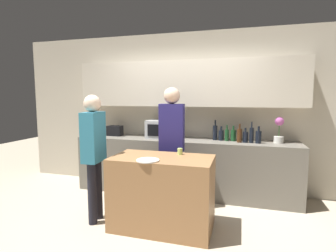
% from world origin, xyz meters
% --- Properties ---
extents(ground_plane, '(14.00, 14.00, 0.00)m').
position_xyz_m(ground_plane, '(0.00, 0.00, 0.00)').
color(ground_plane, '#BCAD93').
extents(back_wall, '(6.40, 0.40, 2.70)m').
position_xyz_m(back_wall, '(0.00, 1.66, 1.54)').
color(back_wall, beige).
rests_on(back_wall, ground_plane).
extents(back_counter, '(3.60, 0.62, 0.91)m').
position_xyz_m(back_counter, '(0.00, 1.39, 0.46)').
color(back_counter, '#6B665B').
rests_on(back_counter, ground_plane).
extents(kitchen_island, '(1.22, 0.65, 0.89)m').
position_xyz_m(kitchen_island, '(0.00, 0.18, 0.44)').
color(kitchen_island, '#996B42').
rests_on(kitchen_island, ground_plane).
extents(microwave, '(0.52, 0.39, 0.30)m').
position_xyz_m(microwave, '(-0.38, 1.44, 1.06)').
color(microwave, '#B7BABC').
rests_on(microwave, back_counter).
extents(toaster, '(0.26, 0.16, 0.18)m').
position_xyz_m(toaster, '(-1.27, 1.44, 1.01)').
color(toaster, black).
rests_on(toaster, back_counter).
extents(potted_plant, '(0.14, 0.14, 0.39)m').
position_xyz_m(potted_plant, '(1.45, 1.44, 1.11)').
color(potted_plant, silver).
rests_on(potted_plant, back_counter).
extents(bottle_0, '(0.07, 0.07, 0.33)m').
position_xyz_m(bottle_0, '(0.50, 1.46, 1.04)').
color(bottle_0, black).
rests_on(bottle_0, back_counter).
extents(bottle_1, '(0.08, 0.08, 0.23)m').
position_xyz_m(bottle_1, '(0.60, 1.44, 1.00)').
color(bottle_1, black).
rests_on(bottle_1, back_counter).
extents(bottle_2, '(0.06, 0.06, 0.25)m').
position_xyz_m(bottle_2, '(0.69, 1.42, 1.01)').
color(bottle_2, '#194723').
rests_on(bottle_2, back_counter).
extents(bottle_3, '(0.08, 0.08, 0.24)m').
position_xyz_m(bottle_3, '(0.79, 1.44, 1.01)').
color(bottle_3, '#194723').
rests_on(bottle_3, back_counter).
extents(bottle_4, '(0.07, 0.07, 0.29)m').
position_xyz_m(bottle_4, '(0.88, 1.33, 1.03)').
color(bottle_4, '#472814').
rests_on(bottle_4, back_counter).
extents(bottle_5, '(0.08, 0.08, 0.23)m').
position_xyz_m(bottle_5, '(0.97, 1.35, 1.00)').
color(bottle_5, black).
rests_on(bottle_5, back_counter).
extents(bottle_6, '(0.06, 0.06, 0.32)m').
position_xyz_m(bottle_6, '(1.06, 1.34, 1.04)').
color(bottle_6, black).
rests_on(bottle_6, back_counter).
extents(bottle_7, '(0.08, 0.08, 0.26)m').
position_xyz_m(bottle_7, '(1.16, 1.33, 1.01)').
color(bottle_7, black).
rests_on(bottle_7, back_counter).
extents(plate_on_island, '(0.26, 0.26, 0.01)m').
position_xyz_m(plate_on_island, '(-0.10, -0.05, 0.90)').
color(plate_on_island, white).
rests_on(plate_on_island, kitchen_island).
extents(cup_0, '(0.06, 0.06, 0.08)m').
position_xyz_m(cup_0, '(0.17, 0.38, 0.93)').
color(cup_0, '#B9D46F').
rests_on(cup_0, kitchen_island).
extents(person_left, '(0.35, 0.23, 1.74)m').
position_xyz_m(person_left, '(-0.04, 0.76, 1.04)').
color(person_left, black).
rests_on(person_left, ground_plane).
extents(person_center, '(0.22, 0.35, 1.63)m').
position_xyz_m(person_center, '(-0.89, 0.11, 0.97)').
color(person_center, black).
rests_on(person_center, ground_plane).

